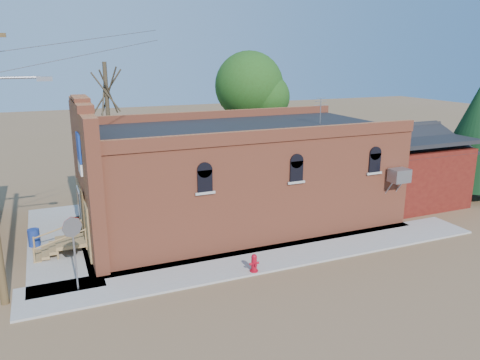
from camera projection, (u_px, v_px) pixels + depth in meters
name	position (u px, v px, depth m)	size (l,w,h in m)	color
ground	(249.00, 274.00, 17.29)	(120.00, 120.00, 0.00)	brown
sidewalk_south	(274.00, 257.00, 18.65)	(19.00, 2.20, 0.08)	#9E9991
sidewalk_west	(60.00, 241.00, 20.24)	(2.60, 10.00, 0.08)	#9E9991
brick_bar	(234.00, 175.00, 22.20)	(16.40, 7.97, 6.30)	#B65537
red_shed	(398.00, 159.00, 25.94)	(5.40, 6.40, 4.30)	#4E110D
tree_bare_near	(106.00, 90.00, 26.18)	(2.80, 2.80, 7.65)	#493E2A
tree_leafy	(249.00, 86.00, 30.03)	(4.40, 4.40, 8.15)	#493E2A
evergreen_tree	(476.00, 133.00, 25.75)	(3.60, 3.60, 6.50)	#493E2A
fire_hydrant	(254.00, 263.00, 17.26)	(0.38, 0.35, 0.69)	#A3091A
stop_sign	(73.00, 234.00, 15.53)	(0.66, 0.38, 2.61)	gray
trash_barrel	(34.00, 238.00, 19.60)	(0.47, 0.47, 0.73)	navy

